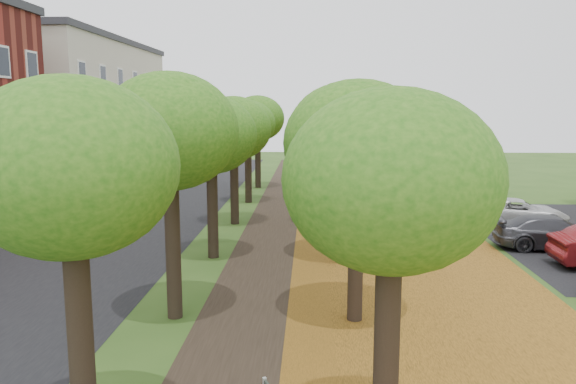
# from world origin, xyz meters

# --- Properties ---
(street_asphalt) EXTENTS (8.00, 70.00, 0.01)m
(street_asphalt) POSITION_xyz_m (-7.50, 15.00, 0.00)
(street_asphalt) COLOR black
(street_asphalt) RESTS_ON ground
(footpath) EXTENTS (3.20, 70.00, 0.01)m
(footpath) POSITION_xyz_m (0.00, 15.00, 0.00)
(footpath) COLOR black
(footpath) RESTS_ON ground
(leaf_verge) EXTENTS (7.50, 70.00, 0.01)m
(leaf_verge) POSITION_xyz_m (5.00, 15.00, 0.01)
(leaf_verge) COLOR #A3661E
(leaf_verge) RESTS_ON ground
(tree_row_west) EXTENTS (3.53, 33.53, 6.18)m
(tree_row_west) POSITION_xyz_m (-2.20, 15.00, 4.63)
(tree_row_west) COLOR black
(tree_row_west) RESTS_ON ground
(tree_row_east) EXTENTS (3.53, 33.53, 6.18)m
(tree_row_east) POSITION_xyz_m (2.60, 15.00, 4.63)
(tree_row_east) COLOR black
(tree_row_east) RESTS_ON ground
(building_cream) EXTENTS (10.30, 20.30, 10.40)m
(building_cream) POSITION_xyz_m (-17.00, 33.00, 5.21)
(building_cream) COLOR beige
(building_cream) RESTS_ON ground
(car_grey) EXTENTS (4.71, 2.31, 1.32)m
(car_grey) POSITION_xyz_m (11.00, 13.73, 0.66)
(car_grey) COLOR #39393E
(car_grey) RESTS_ON ground
(car_white) EXTENTS (4.69, 2.66, 1.24)m
(car_white) POSITION_xyz_m (11.31, 18.37, 0.62)
(car_white) COLOR silver
(car_white) RESTS_ON ground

